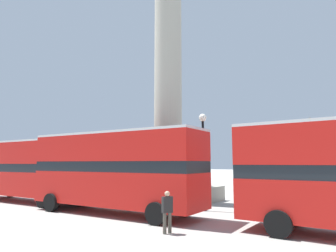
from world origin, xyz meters
TOP-DOWN VIEW (x-y plane):
  - ground_plane at (0.00, 0.00)m, footprint 200.00×200.00m
  - monument_column at (0.00, 0.00)m, footprint 5.98×5.98m
  - bus_a at (0.44, -5.76)m, footprint 10.19×3.23m
  - bus_c at (-8.32, -5.63)m, footprint 10.46×3.14m
  - equestrian_statue at (8.98, 2.60)m, footprint 3.77×3.39m
  - street_lamp at (3.91, -2.14)m, footprint 0.45×0.45m
  - pedestrian_near_lamp at (5.29, -7.88)m, footprint 0.34×0.45m

SIDE VIEW (x-z plane):
  - ground_plane at x=0.00m, z-range 0.00..0.00m
  - pedestrian_near_lamp at x=5.29m, z-range 0.08..1.69m
  - equestrian_statue at x=8.98m, z-range -1.22..4.29m
  - bus_c at x=-8.32m, z-range 0.23..4.46m
  - bus_a at x=0.44m, z-range 0.23..4.56m
  - street_lamp at x=3.91m, z-range 0.51..6.08m
  - monument_column at x=0.00m, z-range -3.50..16.27m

